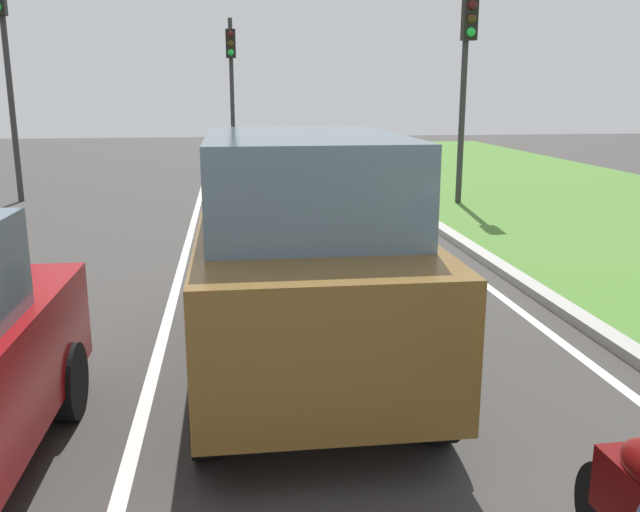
{
  "coord_description": "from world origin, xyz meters",
  "views": [
    {
      "loc": [
        0.1,
        2.47,
        2.65
      ],
      "look_at": [
        0.88,
        8.42,
        1.2
      ],
      "focal_mm": 38.4,
      "sensor_mm": 36.0,
      "label": 1
    }
  ],
  "objects_px": {
    "traffic_light_near_right": "(466,60)",
    "car_suv_ahead": "(303,253)",
    "traffic_light_overhead_left": "(4,46)",
    "traffic_light_far_median": "(231,71)"
  },
  "relations": [
    {
      "from": "traffic_light_near_right",
      "to": "traffic_light_overhead_left",
      "type": "relative_size",
      "value": 0.94
    },
    {
      "from": "traffic_light_near_right",
      "to": "traffic_light_far_median",
      "type": "bearing_deg",
      "value": 123.58
    },
    {
      "from": "car_suv_ahead",
      "to": "traffic_light_overhead_left",
      "type": "xyz_separation_m",
      "value": [
        -5.81,
        11.24,
        2.5
      ]
    },
    {
      "from": "traffic_light_near_right",
      "to": "traffic_light_overhead_left",
      "type": "bearing_deg",
      "value": 169.5
    },
    {
      "from": "car_suv_ahead",
      "to": "traffic_light_near_right",
      "type": "height_order",
      "value": "traffic_light_near_right"
    },
    {
      "from": "traffic_light_near_right",
      "to": "car_suv_ahead",
      "type": "bearing_deg",
      "value": -116.9
    },
    {
      "from": "car_suv_ahead",
      "to": "traffic_light_overhead_left",
      "type": "height_order",
      "value": "traffic_light_overhead_left"
    },
    {
      "from": "car_suv_ahead",
      "to": "traffic_light_overhead_left",
      "type": "distance_m",
      "value": 12.9
    },
    {
      "from": "car_suv_ahead",
      "to": "traffic_light_near_right",
      "type": "relative_size",
      "value": 0.9
    },
    {
      "from": "car_suv_ahead",
      "to": "traffic_light_overhead_left",
      "type": "relative_size",
      "value": 0.84
    }
  ]
}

